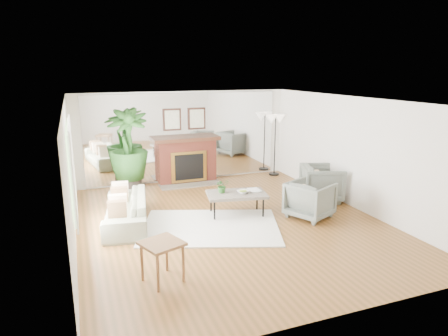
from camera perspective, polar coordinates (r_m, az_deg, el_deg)
name	(u,v)px	position (r m, az deg, el deg)	size (l,w,h in m)	color
ground	(230,222)	(8.34, 0.86, -7.75)	(7.00, 7.00, 0.00)	brown
wall_left	(71,177)	(7.44, -21.08, -1.27)	(0.02, 7.00, 2.50)	white
wall_right	(354,153)	(9.45, 18.01, 2.08)	(0.02, 7.00, 2.50)	white
wall_back	(184,137)	(11.22, -5.68, 4.47)	(6.00, 0.02, 2.50)	white
mirror_panel	(185,137)	(11.20, -5.66, 4.45)	(5.40, 0.04, 2.40)	silver
window_panel	(72,167)	(7.80, -20.93, 0.18)	(0.04, 2.40, 1.50)	#B2E09E
fireplace	(187,159)	(11.11, -5.30, 1.28)	(1.85, 0.83, 2.05)	maroon
area_rug	(211,227)	(8.07, -1.92, -8.41)	(2.69, 1.92, 0.03)	silver
coffee_table	(237,195)	(8.59, 1.82, -3.85)	(1.37, 0.95, 0.50)	#6C6255
sofa	(126,210)	(8.38, -13.86, -5.82)	(2.09, 0.82, 0.61)	gray
armchair_back	(322,183)	(9.87, 13.80, -2.08)	(0.91, 0.94, 0.86)	slate
armchair_front	(310,200)	(8.69, 12.18, -4.42)	(0.84, 0.86, 0.78)	slate
side_table	(162,248)	(6.04, -8.85, -11.29)	(0.71, 0.71, 0.62)	olive
potted_ficus	(128,148)	(10.51, -13.54, 2.84)	(1.22, 1.22, 2.11)	black
floor_lamp	(276,124)	(11.78, 7.38, 6.29)	(0.59, 0.33, 1.80)	black
tabletop_plant	(222,186)	(8.55, -0.26, -2.53)	(0.28, 0.24, 0.31)	#275921
fruit_bowl	(243,192)	(8.55, 2.74, -3.42)	(0.24, 0.24, 0.06)	olive
book	(249,191)	(8.70, 3.65, -3.25)	(0.24, 0.32, 0.02)	olive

